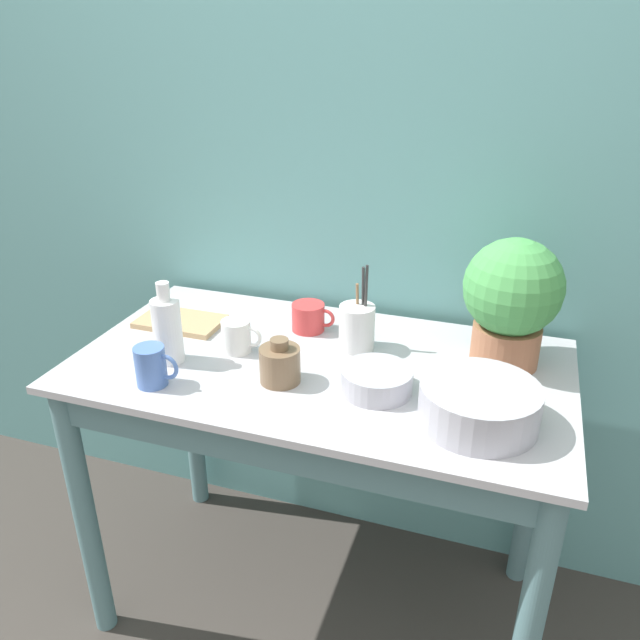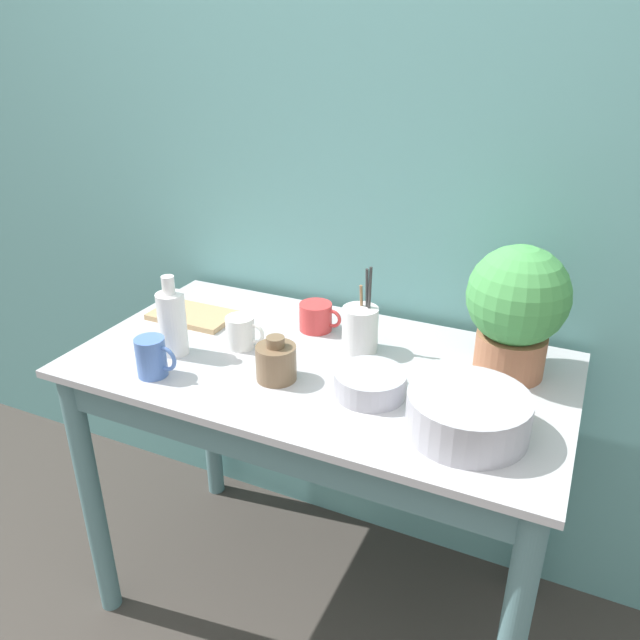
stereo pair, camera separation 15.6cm
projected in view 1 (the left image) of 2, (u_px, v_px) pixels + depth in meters
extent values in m
cube|color=#609E9E|center=(364.00, 194.00, 1.81)|extent=(6.00, 0.05, 2.40)
cylinder|color=slate|center=(85.00, 517.00, 1.71)|extent=(0.06, 0.06, 0.83)
cylinder|color=slate|center=(527.00, 637.00, 1.38)|extent=(0.06, 0.06, 0.83)
cylinder|color=slate|center=(191.00, 406.00, 2.22)|extent=(0.06, 0.06, 0.83)
cylinder|color=slate|center=(534.00, 473.00, 1.88)|extent=(0.06, 0.06, 0.83)
cube|color=slate|center=(278.00, 450.00, 1.39)|extent=(1.17, 0.02, 0.10)
cube|color=#B2B2B7|center=(320.00, 365.00, 1.62)|extent=(1.27, 0.69, 0.02)
cylinder|color=#A36647|center=(505.00, 344.00, 1.59)|extent=(0.17, 0.17, 0.11)
sphere|color=#47994C|center=(513.00, 287.00, 1.52)|extent=(0.24, 0.24, 0.24)
cylinder|color=#A8A8B2|center=(479.00, 405.00, 1.35)|extent=(0.26, 0.26, 0.09)
cylinder|color=white|center=(168.00, 331.00, 1.59)|extent=(0.07, 0.07, 0.17)
cylinder|color=white|center=(163.00, 292.00, 1.54)|extent=(0.03, 0.03, 0.05)
cylinder|color=brown|center=(280.00, 365.00, 1.51)|extent=(0.10, 0.10, 0.09)
cylinder|color=brown|center=(279.00, 344.00, 1.48)|extent=(0.04, 0.04, 0.03)
cylinder|color=#C63838|center=(308.00, 317.00, 1.77)|extent=(0.09, 0.09, 0.08)
torus|color=#C63838|center=(325.00, 318.00, 1.75)|extent=(0.05, 0.01, 0.05)
cylinder|color=white|center=(236.00, 336.00, 1.65)|extent=(0.08, 0.08, 0.09)
torus|color=white|center=(251.00, 337.00, 1.64)|extent=(0.06, 0.01, 0.06)
cylinder|color=#4C70B7|center=(151.00, 366.00, 1.49)|extent=(0.07, 0.07, 0.10)
torus|color=#4C70B7|center=(166.00, 367.00, 1.48)|extent=(0.07, 0.01, 0.07)
cylinder|color=#A8A8B2|center=(377.00, 380.00, 1.47)|extent=(0.17, 0.17, 0.06)
cylinder|color=silver|center=(357.00, 327.00, 1.66)|extent=(0.10, 0.10, 0.12)
cylinder|color=#333333|center=(365.00, 308.00, 1.64)|extent=(0.01, 0.02, 0.23)
cylinder|color=olive|center=(358.00, 314.00, 1.67)|extent=(0.01, 0.03, 0.18)
cylinder|color=#333333|center=(363.00, 307.00, 1.65)|extent=(0.01, 0.03, 0.23)
cube|color=tan|center=(180.00, 321.00, 1.82)|extent=(0.24, 0.15, 0.02)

